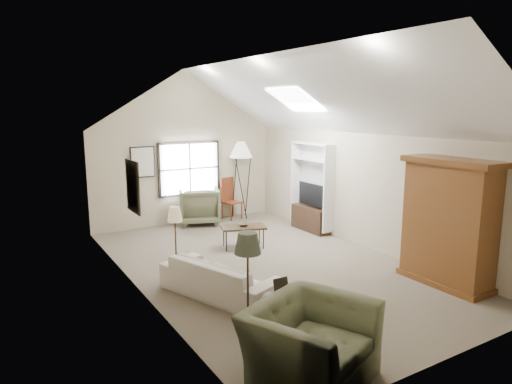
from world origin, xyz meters
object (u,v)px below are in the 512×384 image
coffee_table (243,237)px  armchair_near (310,344)px  side_table (281,316)px  side_chair (232,199)px  armchair_far (199,206)px  armoire (449,223)px  sofa (221,277)px

coffee_table → armchair_near: bearing=-111.1°
armchair_near → side_table: (0.32, 1.04, -0.18)m
armchair_near → side_chair: bearing=46.2°
armchair_far → side_table: size_ratio=1.99×
armchair_far → side_chair: side_chair is taller
coffee_table → armoire: bearing=-61.2°
armchair_near → side_table: bearing=51.0°
armoire → side_table: size_ratio=4.14×
coffee_table → side_table: 3.96m
side_table → side_chair: size_ratio=0.47×
side_chair → armchair_near: bearing=-123.2°
side_table → coffee_table: bearing=67.7°
sofa → side_chair: 5.25m
armoire → side_table: armoire is taller
side_table → armoire: bearing=0.4°
armoire → armchair_near: size_ratio=1.62×
armchair_far → coffee_table: 2.48m
sofa → armchair_far: (1.65, 4.53, 0.17)m
armoire → sofa: 4.01m
armoire → armchair_near: bearing=-164.4°
armchair_near → side_chair: side_chair is taller
side_chair → coffee_table: bearing=-124.3°
armoire → coffee_table: 4.24m
sofa → side_table: 1.60m
coffee_table → side_table: side_table is taller
sofa → armchair_near: (-0.22, -2.64, 0.13)m
coffee_table → side_chair: 2.70m
sofa → armchair_far: size_ratio=2.00×
side_table → armchair_far: bearing=75.8°
sofa → side_table: size_ratio=3.99×
armoire → coffee_table: size_ratio=2.30×
coffee_table → side_chair: side_chair is taller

